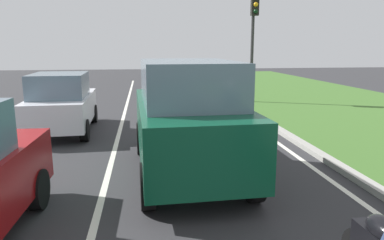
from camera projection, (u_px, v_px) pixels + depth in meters
name	position (u px, v px, depth m)	size (l,w,h in m)	color
ground_plane	(143.00, 126.00, 11.75)	(60.00, 60.00, 0.00)	#2D2D30
lane_line_center	(121.00, 126.00, 11.66)	(0.12, 32.00, 0.01)	silver
lane_line_right_edge	(249.00, 123.00, 12.22)	(0.12, 32.00, 0.01)	silver
grass_verge_right	(382.00, 118.00, 12.86)	(9.00, 48.00, 0.06)	#3D6628
curb_right	(264.00, 120.00, 12.28)	(0.24, 48.00, 0.12)	#9E9B93
car_suv_ahead	(187.00, 118.00, 7.09)	(2.09, 4.56, 2.28)	#0C472D
car_hatchback_far	(62.00, 103.00, 10.70)	(1.84, 3.76, 1.78)	silver
traffic_light_near_right	(254.00, 27.00, 15.74)	(0.32, 0.50, 4.93)	#2D2D2D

